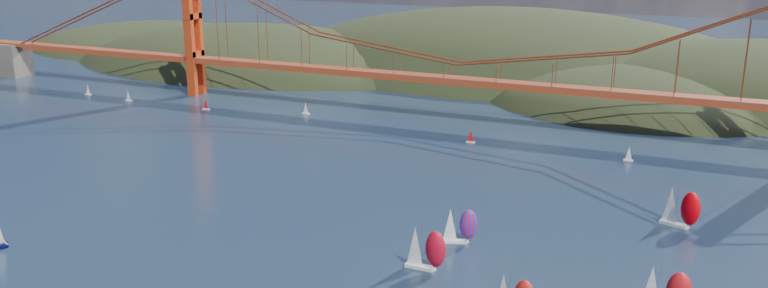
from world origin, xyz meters
TOP-DOWN VIEW (x-y plane):
  - headlands at (44.95, 278.29)m, footprint 725.00×225.00m
  - bridge at (-1.75, 180.00)m, footprint 552.00×12.00m
  - racer_0 at (34.25, 54.85)m, footprint 8.93×3.61m
  - racer_3 at (82.01, 101.98)m, footprint 9.56×6.01m
  - racer_rwb at (36.40, 71.11)m, footprint 8.25×5.45m
  - distant_boat_0 at (-162.98, 159.64)m, footprint 3.00×2.00m
  - distant_boat_1 at (-138.51, 157.48)m, footprint 3.00×2.00m
  - distant_boat_2 at (-98.65, 157.48)m, footprint 3.00×2.00m
  - distant_boat_3 at (-58.17, 166.94)m, footprint 3.00×2.00m
  - distant_boat_8 at (64.74, 153.17)m, footprint 3.00×2.00m
  - distant_boat_9 at (13.45, 153.36)m, footprint 3.00×2.00m

SIDE VIEW (x-z plane):
  - headlands at x=44.95m, z-range -60.46..35.54m
  - distant_boat_0 at x=-162.98m, z-range 0.06..4.76m
  - distant_boat_1 at x=-138.51m, z-range 0.06..4.76m
  - distant_boat_2 at x=-98.65m, z-range 0.06..4.76m
  - distant_boat_3 at x=-58.17m, z-range 0.06..4.76m
  - distant_boat_8 at x=64.74m, z-range 0.06..4.76m
  - distant_boat_9 at x=13.45m, z-range 0.06..4.76m
  - racer_rwb at x=36.40m, z-range -0.25..8.97m
  - racer_0 at x=34.25m, z-range -0.28..10.01m
  - racer_3 at x=82.01m, z-range -0.29..10.39m
  - bridge at x=-1.75m, z-range 4.73..59.73m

